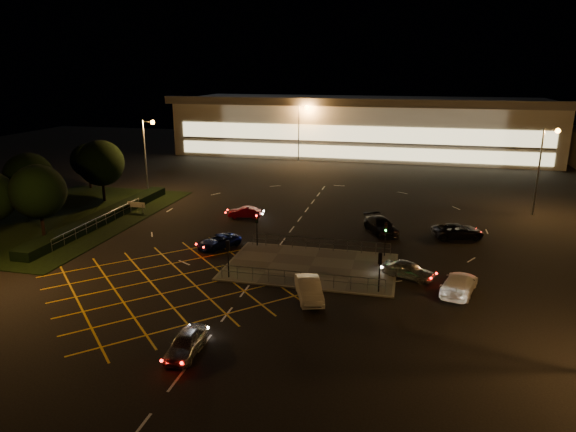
% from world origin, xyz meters
% --- Properties ---
extents(ground, '(180.00, 180.00, 0.00)m').
position_xyz_m(ground, '(0.00, 0.00, 0.00)').
color(ground, black).
rests_on(ground, ground).
extents(pedestrian_island, '(14.00, 9.00, 0.12)m').
position_xyz_m(pedestrian_island, '(2.00, -2.00, 0.06)').
color(pedestrian_island, '#4C4944').
rests_on(pedestrian_island, ground).
extents(grass_verge, '(18.00, 30.00, 0.08)m').
position_xyz_m(grass_verge, '(-28.00, 6.00, 0.04)').
color(grass_verge, black).
rests_on(grass_verge, ground).
extents(hedge, '(2.00, 26.00, 1.00)m').
position_xyz_m(hedge, '(-23.00, 6.00, 0.50)').
color(hedge, black).
rests_on(hedge, ground).
extents(supermarket, '(72.00, 26.50, 10.50)m').
position_xyz_m(supermarket, '(0.00, 61.95, 5.31)').
color(supermarket, beige).
rests_on(supermarket, ground).
extents(streetlight_nw, '(1.78, 0.56, 10.03)m').
position_xyz_m(streetlight_nw, '(-23.56, 18.00, 6.56)').
color(streetlight_nw, slate).
rests_on(streetlight_nw, ground).
extents(streetlight_ne, '(1.78, 0.56, 10.03)m').
position_xyz_m(streetlight_ne, '(24.44, 20.00, 6.56)').
color(streetlight_ne, slate).
rests_on(streetlight_ne, ground).
extents(streetlight_far_left, '(1.78, 0.56, 10.03)m').
position_xyz_m(streetlight_far_left, '(-9.56, 48.00, 6.56)').
color(streetlight_far_left, slate).
rests_on(streetlight_far_left, ground).
extents(streetlight_far_right, '(1.78, 0.56, 10.03)m').
position_xyz_m(streetlight_far_right, '(30.44, 50.00, 6.56)').
color(streetlight_far_right, slate).
rests_on(streetlight_far_right, ground).
extents(signal_sw, '(0.28, 0.30, 3.15)m').
position_xyz_m(signal_sw, '(-4.00, -5.99, 2.37)').
color(signal_sw, black).
rests_on(signal_sw, pedestrian_island).
extents(signal_se, '(0.28, 0.30, 3.15)m').
position_xyz_m(signal_se, '(8.00, -5.99, 2.37)').
color(signal_se, black).
rests_on(signal_se, pedestrian_island).
extents(signal_nw, '(0.28, 0.30, 3.15)m').
position_xyz_m(signal_nw, '(-4.00, 1.99, 2.37)').
color(signal_nw, black).
rests_on(signal_nw, pedestrian_island).
extents(signal_ne, '(0.28, 0.30, 3.15)m').
position_xyz_m(signal_ne, '(8.00, 1.99, 2.37)').
color(signal_ne, black).
rests_on(signal_ne, pedestrian_island).
extents(tree_b, '(5.40, 5.40, 7.35)m').
position_xyz_m(tree_b, '(-32.00, 6.00, 4.64)').
color(tree_b, black).
rests_on(tree_b, ground).
extents(tree_c, '(5.76, 5.76, 7.84)m').
position_xyz_m(tree_c, '(-28.00, 14.00, 4.95)').
color(tree_c, black).
rests_on(tree_c, ground).
extents(tree_d, '(4.68, 4.68, 6.37)m').
position_xyz_m(tree_d, '(-34.00, 20.00, 4.02)').
color(tree_d, black).
rests_on(tree_d, ground).
extents(tree_e, '(5.40, 5.40, 7.35)m').
position_xyz_m(tree_e, '(-26.00, 0.00, 4.64)').
color(tree_e, black).
rests_on(tree_e, ground).
extents(car_near_silver, '(1.78, 4.09, 1.37)m').
position_xyz_m(car_near_silver, '(-2.62, -17.32, 0.69)').
color(car_near_silver, '#ADB1B5').
rests_on(car_near_silver, ground).
extents(car_queue_white, '(3.08, 4.90, 1.53)m').
position_xyz_m(car_queue_white, '(3.05, -8.17, 0.76)').
color(car_queue_white, silver).
rests_on(car_queue_white, ground).
extents(car_left_blue, '(4.07, 4.77, 1.22)m').
position_xyz_m(car_left_blue, '(-7.50, 0.87, 0.61)').
color(car_left_blue, '#0C1549').
rests_on(car_left_blue, ground).
extents(car_far_dkgrey, '(4.39, 5.75, 1.55)m').
position_xyz_m(car_far_dkgrey, '(7.22, 9.07, 0.78)').
color(car_far_dkgrey, black).
rests_on(car_far_dkgrey, ground).
extents(car_right_silver, '(4.46, 3.10, 1.41)m').
position_xyz_m(car_right_silver, '(10.15, -2.47, 0.71)').
color(car_right_silver, '#A8A9AF').
rests_on(car_right_silver, ground).
extents(car_circ_red, '(3.87, 1.85, 1.22)m').
position_xyz_m(car_circ_red, '(-8.23, 11.14, 0.61)').
color(car_circ_red, maroon).
rests_on(car_circ_red, ground).
extents(car_east_grey, '(5.55, 3.68, 1.42)m').
position_xyz_m(car_east_grey, '(14.83, 9.23, 0.71)').
color(car_east_grey, black).
rests_on(car_east_grey, ground).
extents(car_approach_white, '(3.47, 5.66, 1.53)m').
position_xyz_m(car_approach_white, '(13.90, -4.56, 0.77)').
color(car_approach_white, silver).
rests_on(car_approach_white, ground).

